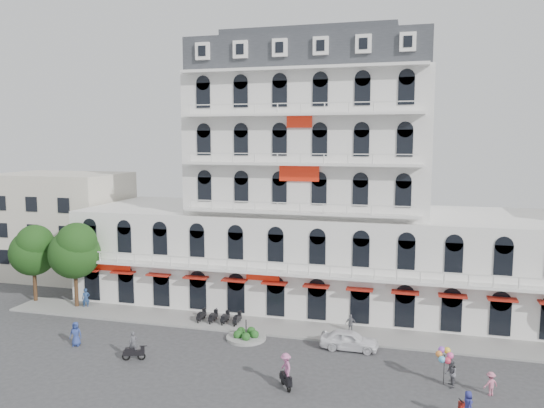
{
  "coord_description": "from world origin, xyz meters",
  "views": [
    {
      "loc": [
        9.51,
        -32.9,
        15.88
      ],
      "look_at": [
        -1.92,
        10.0,
        10.48
      ],
      "focal_mm": 35.0,
      "sensor_mm": 36.0,
      "label": 1
    }
  ],
  "objects_px": {
    "parked_car": "(349,340)",
    "balloon_vendor": "(449,368)",
    "rider_west": "(134,347)",
    "rider_east": "(468,408)",
    "rider_center": "(286,369)"
  },
  "relations": [
    {
      "from": "parked_car",
      "to": "rider_east",
      "type": "relative_size",
      "value": 2.21
    },
    {
      "from": "parked_car",
      "to": "rider_center",
      "type": "relative_size",
      "value": 1.87
    },
    {
      "from": "rider_west",
      "to": "rider_east",
      "type": "bearing_deg",
      "value": -26.27
    },
    {
      "from": "parked_car",
      "to": "rider_center",
      "type": "distance_m",
      "value": 8.1
    },
    {
      "from": "parked_car",
      "to": "rider_center",
      "type": "xyz_separation_m",
      "value": [
        -3.19,
        -7.43,
        0.51
      ]
    },
    {
      "from": "rider_center",
      "to": "balloon_vendor",
      "type": "bearing_deg",
      "value": 72.78
    },
    {
      "from": "rider_east",
      "to": "rider_center",
      "type": "distance_m",
      "value": 10.99
    },
    {
      "from": "rider_east",
      "to": "rider_west",
      "type": "bearing_deg",
      "value": 57.93
    },
    {
      "from": "rider_east",
      "to": "balloon_vendor",
      "type": "distance_m",
      "value": 4.67
    },
    {
      "from": "parked_car",
      "to": "balloon_vendor",
      "type": "distance_m",
      "value": 8.26
    },
    {
      "from": "balloon_vendor",
      "to": "parked_car",
      "type": "bearing_deg",
      "value": 147.12
    },
    {
      "from": "rider_center",
      "to": "balloon_vendor",
      "type": "distance_m",
      "value": 10.54
    },
    {
      "from": "parked_car",
      "to": "rider_east",
      "type": "height_order",
      "value": "rider_east"
    },
    {
      "from": "parked_car",
      "to": "balloon_vendor",
      "type": "bearing_deg",
      "value": -123.0
    },
    {
      "from": "rider_east",
      "to": "rider_center",
      "type": "height_order",
      "value": "rider_center"
    }
  ]
}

